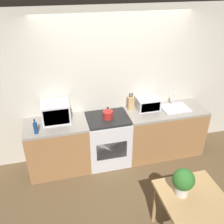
{
  "coord_description": "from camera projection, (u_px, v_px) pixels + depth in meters",
  "views": [
    {
      "loc": [
        -1.0,
        -2.68,
        3.02
      ],
      "look_at": [
        -0.15,
        0.69,
        1.05
      ],
      "focal_mm": 40.0,
      "sensor_mm": 36.0,
      "label": 1
    }
  ],
  "objects": [
    {
      "name": "microwave",
      "position": [
        56.0,
        112.0,
        3.97
      ],
      "size": [
        0.44,
        0.37,
        0.33
      ],
      "color": "silver",
      "rests_on": "counter_left_run"
    },
    {
      "name": "stove_range",
      "position": [
        108.0,
        140.0,
        4.36
      ],
      "size": [
        0.71,
        0.62,
        0.9
      ],
      "color": "silver",
      "rests_on": "ground_plane"
    },
    {
      "name": "toaster_oven",
      "position": [
        147.0,
        103.0,
        4.36
      ],
      "size": [
        0.38,
        0.32,
        0.21
      ],
      "color": "silver",
      "rests_on": "counter_right_run"
    },
    {
      "name": "dining_table",
      "position": [
        193.0,
        204.0,
        2.94
      ],
      "size": [
        0.76,
        0.79,
        0.72
      ],
      "color": "tan",
      "rests_on": "ground_plane"
    },
    {
      "name": "ground_plane",
      "position": [
        132.0,
        189.0,
        3.96
      ],
      "size": [
        16.0,
        16.0,
        0.0
      ],
      "primitive_type": "plane",
      "color": "brown"
    },
    {
      "name": "wall_back",
      "position": [
        114.0,
        86.0,
        4.28
      ],
      "size": [
        10.0,
        0.06,
        2.6
      ],
      "color": "beige",
      "rests_on": "ground_plane"
    },
    {
      "name": "counter_left_run",
      "position": [
        58.0,
        147.0,
        4.18
      ],
      "size": [
        0.99,
        0.62,
        0.9
      ],
      "color": "olive",
      "rests_on": "ground_plane"
    },
    {
      "name": "knife_block",
      "position": [
        131.0,
        103.0,
        4.33
      ],
      "size": [
        0.1,
        0.09,
        0.31
      ],
      "color": "tan",
      "rests_on": "counter_right_run"
    },
    {
      "name": "potted_plant",
      "position": [
        183.0,
        181.0,
        2.86
      ],
      "size": [
        0.26,
        0.26,
        0.35
      ],
      "color": "beige",
      "rests_on": "dining_table"
    },
    {
      "name": "kettle",
      "position": [
        108.0,
        113.0,
        4.08
      ],
      "size": [
        0.17,
        0.17,
        0.21
      ],
      "color": "maroon",
      "rests_on": "stove_range"
    },
    {
      "name": "bottle",
      "position": [
        36.0,
        128.0,
        3.69
      ],
      "size": [
        0.06,
        0.06,
        0.24
      ],
      "color": "navy",
      "rests_on": "counter_left_run"
    },
    {
      "name": "sink_basin",
      "position": [
        175.0,
        108.0,
        4.4
      ],
      "size": [
        0.47,
        0.36,
        0.24
      ],
      "color": "silver",
      "rests_on": "counter_right_run"
    },
    {
      "name": "counter_right_run",
      "position": [
        163.0,
        131.0,
        4.59
      ],
      "size": [
        1.4,
        0.62,
        0.9
      ],
      "color": "olive",
      "rests_on": "ground_plane"
    }
  ]
}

